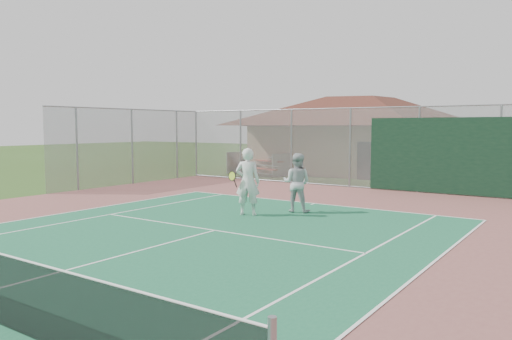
{
  "coord_description": "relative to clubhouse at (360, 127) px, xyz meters",
  "views": [
    {
      "loc": [
        8.09,
        -3.42,
        2.7
      ],
      "look_at": [
        -0.68,
        9.26,
        1.35
      ],
      "focal_mm": 35.0,
      "sensor_mm": 36.0,
      "label": 1
    }
  ],
  "objects": [
    {
      "name": "back_fence",
      "position": [
        5.59,
        -7.03,
        -0.98
      ],
      "size": [
        20.08,
        0.11,
        3.53
      ],
      "color": "gray",
      "rests_on": "ground"
    },
    {
      "name": "side_fence_left",
      "position": [
        -6.52,
        -11.51,
        -0.9
      ],
      "size": [
        0.08,
        9.0,
        3.5
      ],
      "color": "gray",
      "rests_on": "ground"
    },
    {
      "name": "clubhouse",
      "position": [
        0.0,
        0.0,
        0.0
      ],
      "size": [
        12.58,
        8.81,
        5.22
      ],
      "rotation": [
        0.0,
        0.0,
        0.06
      ],
      "color": "tan",
      "rests_on": "ground"
    },
    {
      "name": "bleachers",
      "position": [
        -4.12,
        -4.09,
        -2.01
      ],
      "size": [
        3.85,
        2.91,
        1.22
      ],
      "rotation": [
        0.0,
        0.0,
        -0.35
      ],
      "color": "#A93B27",
      "rests_on": "ground"
    },
    {
      "name": "player_white_front",
      "position": [
        2.87,
        -15.31,
        -1.63
      ],
      "size": [
        0.96,
        0.75,
        2.03
      ],
      "rotation": [
        0.0,
        0.0,
        3.56
      ],
      "color": "white",
      "rests_on": "ground"
    },
    {
      "name": "player_grey_back",
      "position": [
        3.8,
        -13.96,
        -1.73
      ],
      "size": [
        1.03,
        0.89,
        1.84
      ],
      "rotation": [
        0.0,
        0.0,
        3.37
      ],
      "color": "#B4B8BA",
      "rests_on": "ground"
    }
  ]
}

